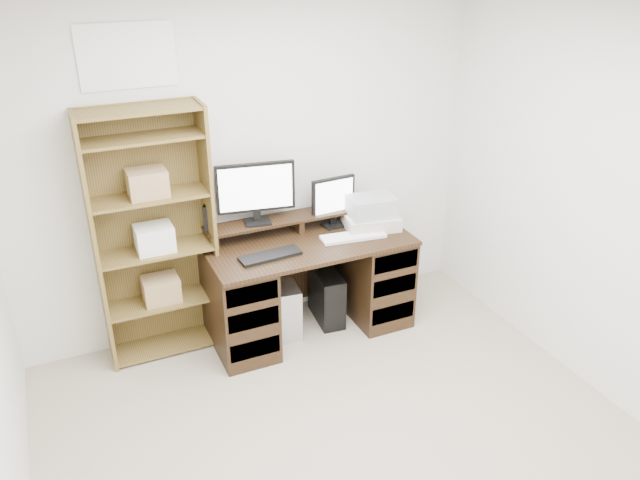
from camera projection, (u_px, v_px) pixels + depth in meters
room at (392, 296)px, 2.87m from camera, size 3.54×4.04×2.54m
desk at (308, 284)px, 4.70m from camera, size 1.50×0.70×0.75m
riser_shelf at (297, 219)px, 4.67m from camera, size 1.40×0.22×0.12m
monitor_wide at (256, 190)px, 4.44m from camera, size 0.56×0.17×0.45m
monitor_small at (333, 200)px, 4.69m from camera, size 0.35×0.14×0.39m
speaker at (210, 218)px, 4.38m from camera, size 0.10×0.10×0.19m
keyboard_black at (270, 256)px, 4.30m from camera, size 0.44×0.17×0.02m
keyboard_white at (353, 236)px, 4.58m from camera, size 0.49×0.20×0.02m
mouse at (387, 229)px, 4.67m from camera, size 0.11×0.10×0.04m
printer at (371, 221)px, 4.73m from camera, size 0.45×0.37×0.10m
basket at (372, 206)px, 4.68m from camera, size 0.37×0.28×0.15m
tower_silver at (284, 306)px, 4.76m from camera, size 0.24×0.44×0.42m
tower_black at (327, 296)px, 4.89m from camera, size 0.22×0.43×0.42m
bookshelf at (153, 234)px, 4.25m from camera, size 0.80×0.30×1.80m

